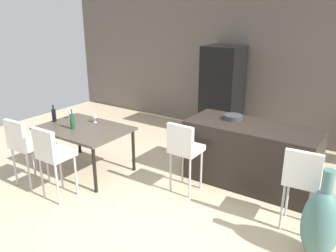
% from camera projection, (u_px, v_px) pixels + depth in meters
% --- Properties ---
extents(ground_plane, '(10.00, 10.00, 0.00)m').
position_uv_depth(ground_plane, '(177.00, 200.00, 4.66)').
color(ground_plane, '#C6B28E').
extents(back_wall, '(10.00, 0.12, 2.90)m').
position_uv_depth(back_wall, '(263.00, 66.00, 6.64)').
color(back_wall, '#665B51').
rests_on(back_wall, ground_plane).
extents(kitchen_island, '(1.90, 0.83, 0.92)m').
position_uv_depth(kitchen_island, '(250.00, 154.00, 4.99)').
color(kitchen_island, black).
rests_on(kitchen_island, ground_plane).
extents(bar_chair_left, '(0.40, 0.40, 1.05)m').
position_uv_depth(bar_chair_left, '(184.00, 147.00, 4.64)').
color(bar_chair_left, white).
rests_on(bar_chair_left, ground_plane).
extents(bar_chair_middle, '(0.43, 0.43, 1.05)m').
position_uv_depth(bar_chair_middle, '(302.00, 177.00, 3.81)').
color(bar_chair_middle, white).
rests_on(bar_chair_middle, ground_plane).
extents(dining_table, '(1.41, 0.98, 0.74)m').
position_uv_depth(dining_table, '(84.00, 131.00, 5.31)').
color(dining_table, '#4C4238').
rests_on(dining_table, ground_plane).
extents(dining_chair_near, '(0.42, 0.42, 1.05)m').
position_uv_depth(dining_chair_near, '(24.00, 142.00, 4.81)').
color(dining_chair_near, white).
rests_on(dining_chair_near, ground_plane).
extents(dining_chair_far, '(0.40, 0.40, 1.05)m').
position_uv_depth(dining_chair_far, '(52.00, 152.00, 4.47)').
color(dining_chair_far, white).
rests_on(dining_chair_far, ground_plane).
extents(wine_bottle_end, '(0.07, 0.07, 0.28)m').
position_uv_depth(wine_bottle_end, '(54.00, 115.00, 5.54)').
color(wine_bottle_end, black).
rests_on(wine_bottle_end, dining_table).
extents(wine_bottle_corner, '(0.07, 0.07, 0.32)m').
position_uv_depth(wine_bottle_corner, '(72.00, 121.00, 5.19)').
color(wine_bottle_corner, '#194723').
rests_on(wine_bottle_corner, dining_table).
extents(wine_glass_left, '(0.07, 0.07, 0.17)m').
position_uv_depth(wine_glass_left, '(95.00, 115.00, 5.50)').
color(wine_glass_left, silver).
rests_on(wine_glass_left, dining_table).
extents(wine_glass_middle, '(0.07, 0.07, 0.17)m').
position_uv_depth(wine_glass_middle, '(70.00, 112.00, 5.69)').
color(wine_glass_middle, silver).
rests_on(wine_glass_middle, dining_table).
extents(refrigerator, '(0.72, 0.68, 1.84)m').
position_uv_depth(refrigerator, '(222.00, 92.00, 6.82)').
color(refrigerator, black).
rests_on(refrigerator, ground_plane).
extents(fruit_bowl, '(0.28, 0.28, 0.07)m').
position_uv_depth(fruit_bowl, '(233.00, 117.00, 5.09)').
color(fruit_bowl, '#333338').
rests_on(fruit_bowl, kitchen_island).
extents(floor_vase, '(0.39, 0.39, 1.02)m').
position_uv_depth(floor_vase, '(321.00, 223.00, 3.45)').
color(floor_vase, '#47706B').
rests_on(floor_vase, ground_plane).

